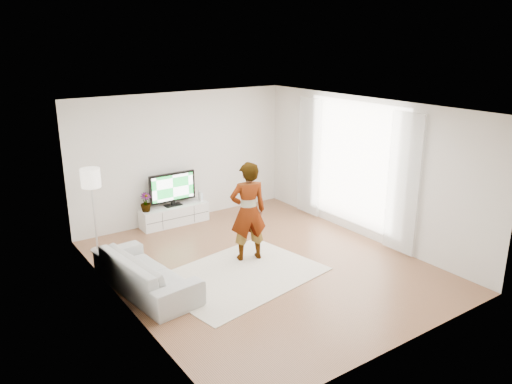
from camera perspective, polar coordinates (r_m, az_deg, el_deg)
floor at (r=8.97m, az=0.75°, el=-8.37°), size 6.00×6.00×0.00m
ceiling at (r=8.16m, az=0.83°, el=9.65°), size 6.00×6.00×0.00m
wall_left at (r=7.37m, az=-15.26°, el=-3.04°), size 0.02×6.00×2.80m
wall_right at (r=10.07m, az=12.47°, el=2.58°), size 0.02×6.00×2.80m
wall_back at (r=10.96m, az=-8.37°, el=3.98°), size 5.00×0.02×2.80m
wall_front at (r=6.41m, az=16.64°, el=-6.26°), size 5.00×0.02×2.80m
window at (r=10.24m, az=11.19°, el=3.19°), size 0.01×2.60×2.50m
curtain_near at (r=9.38m, az=16.46°, el=0.88°), size 0.04×0.70×2.60m
curtain_far at (r=11.13m, az=6.09°, el=4.01°), size 0.04×0.70×2.60m
media_console at (r=10.94m, az=-9.31°, el=-2.60°), size 1.49×0.42×0.42m
television at (r=10.77m, az=-9.53°, el=0.45°), size 1.04×0.20×0.73m
game_console at (r=11.11m, az=-6.37°, el=-0.44°), size 0.07×0.16×0.21m
potted_plant at (r=10.57m, az=-12.50°, el=-1.16°), size 0.23×0.23×0.40m
rug at (r=8.61m, az=-1.96°, el=-9.49°), size 2.99×2.37×0.01m
player at (r=8.88m, az=-0.91°, el=-2.23°), size 0.76×0.61×1.81m
sofa at (r=8.23m, az=-12.45°, el=-8.92°), size 1.07×2.19×0.62m
floor_lamp at (r=9.60m, az=-18.35°, el=1.12°), size 0.36×0.36×1.60m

